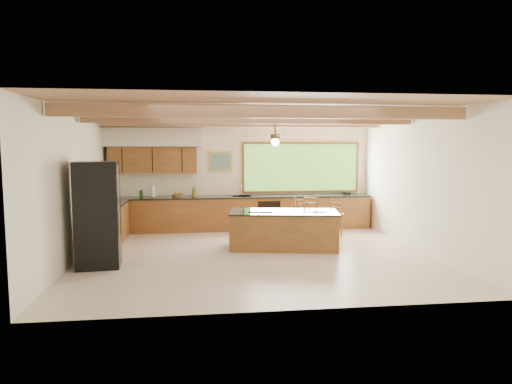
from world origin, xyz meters
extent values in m
plane|color=beige|center=(0.00, 0.00, 0.00)|extent=(7.20, 7.20, 0.00)
cube|color=silver|center=(0.00, 3.25, 1.50)|extent=(7.20, 0.04, 3.00)
cube|color=silver|center=(0.00, -3.25, 1.50)|extent=(7.20, 0.04, 3.00)
cube|color=silver|center=(-3.60, 0.00, 1.50)|extent=(0.04, 6.50, 3.00)
cube|color=silver|center=(3.60, 0.00, 1.50)|extent=(0.04, 6.50, 3.00)
cube|color=#96694B|center=(0.00, 0.00, 3.00)|extent=(7.20, 6.50, 0.04)
cube|color=#9F774F|center=(0.00, -1.60, 2.86)|extent=(7.10, 0.15, 0.22)
cube|color=#9F774F|center=(0.00, 0.50, 2.86)|extent=(7.10, 0.15, 0.22)
cube|color=#9F774F|center=(0.00, 2.30, 2.86)|extent=(7.10, 0.15, 0.22)
cube|color=brown|center=(-2.35, 3.06, 1.90)|extent=(2.30, 0.35, 0.70)
cube|color=beige|center=(-2.35, 2.99, 2.50)|extent=(2.60, 0.50, 0.48)
cylinder|color=#FFEABF|center=(-3.05, 2.99, 2.27)|extent=(0.10, 0.10, 0.01)
cylinder|color=#FFEABF|center=(-1.65, 2.99, 2.27)|extent=(0.10, 0.10, 0.01)
cube|color=#75BF44|center=(1.70, 3.22, 1.67)|extent=(3.20, 0.04, 1.30)
cube|color=gold|center=(-0.55, 3.22, 1.85)|extent=(0.64, 0.03, 0.54)
cube|color=#467E5E|center=(-0.55, 3.20, 1.85)|extent=(0.54, 0.01, 0.44)
cube|color=brown|center=(0.00, 2.91, 0.44)|extent=(7.00, 0.65, 0.88)
cube|color=black|center=(0.00, 2.91, 0.90)|extent=(7.04, 0.69, 0.04)
cube|color=brown|center=(-3.26, 1.35, 0.44)|extent=(0.65, 2.35, 0.88)
cube|color=black|center=(-3.26, 1.35, 0.90)|extent=(0.69, 2.39, 0.04)
cube|color=black|center=(0.70, 2.58, 0.42)|extent=(0.60, 0.02, 0.78)
cube|color=silver|center=(0.00, 2.91, 0.91)|extent=(0.50, 0.38, 0.03)
cylinder|color=silver|center=(0.00, 3.11, 1.07)|extent=(0.03, 0.03, 0.30)
cylinder|color=silver|center=(0.00, 3.01, 1.20)|extent=(0.03, 0.20, 0.03)
cylinder|color=silver|center=(-2.36, 2.90, 1.08)|extent=(0.13, 0.13, 0.31)
cylinder|color=#1D3C18|center=(-2.68, 2.91, 1.01)|extent=(0.05, 0.05, 0.19)
cylinder|color=#1D3C18|center=(-2.66, 3.08, 1.01)|extent=(0.05, 0.05, 0.19)
cube|color=black|center=(2.95, 2.97, 0.97)|extent=(0.22, 0.18, 0.10)
cube|color=brown|center=(0.72, 0.60, 0.40)|extent=(2.49, 1.47, 0.79)
cube|color=black|center=(0.72, 0.60, 0.81)|extent=(2.53, 1.51, 0.04)
cube|color=black|center=(0.21, 0.69, 0.84)|extent=(0.59, 0.50, 0.02)
cylinder|color=silver|center=(1.50, 0.43, 0.84)|extent=(0.29, 0.29, 0.01)
cube|color=black|center=(-3.05, -0.50, 1.00)|extent=(0.84, 0.82, 2.00)
cube|color=silver|center=(-2.66, -0.50, 1.00)|extent=(0.02, 0.06, 1.84)
cube|color=brown|center=(1.40, 1.60, 0.57)|extent=(0.41, 0.41, 0.04)
cylinder|color=brown|center=(1.26, 1.47, 0.27)|extent=(0.03, 0.03, 0.55)
cylinder|color=brown|center=(1.53, 1.47, 0.27)|extent=(0.03, 0.03, 0.55)
cylinder|color=brown|center=(1.26, 1.73, 0.27)|extent=(0.03, 0.03, 0.55)
cylinder|color=brown|center=(1.53, 1.73, 0.27)|extent=(0.03, 0.03, 0.55)
cube|color=brown|center=(1.42, 2.08, 0.60)|extent=(0.41, 0.41, 0.04)
cylinder|color=brown|center=(1.28, 1.94, 0.29)|extent=(0.03, 0.03, 0.58)
cylinder|color=brown|center=(1.56, 1.94, 0.29)|extent=(0.03, 0.03, 0.58)
cylinder|color=brown|center=(1.28, 2.22, 0.29)|extent=(0.03, 0.03, 0.58)
cylinder|color=brown|center=(1.56, 2.22, 0.29)|extent=(0.03, 0.03, 0.58)
cube|color=brown|center=(1.60, 1.65, 0.67)|extent=(0.49, 0.49, 0.04)
cylinder|color=brown|center=(1.44, 1.49, 0.32)|extent=(0.04, 0.04, 0.64)
cylinder|color=brown|center=(1.75, 1.49, 0.32)|extent=(0.04, 0.04, 0.64)
cylinder|color=brown|center=(1.44, 1.81, 0.32)|extent=(0.04, 0.04, 0.64)
cylinder|color=brown|center=(1.75, 1.81, 0.32)|extent=(0.04, 0.04, 0.64)
cube|color=brown|center=(2.24, 1.60, 0.58)|extent=(0.44, 0.44, 0.04)
cylinder|color=brown|center=(2.10, 1.46, 0.28)|extent=(0.03, 0.03, 0.56)
cylinder|color=brown|center=(2.37, 1.46, 0.28)|extent=(0.03, 0.03, 0.56)
cylinder|color=brown|center=(2.10, 1.74, 0.28)|extent=(0.03, 0.03, 0.56)
cylinder|color=brown|center=(2.37, 1.74, 0.28)|extent=(0.03, 0.03, 0.56)
camera|label=1|loc=(-1.17, -9.29, 2.30)|focal=32.00mm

